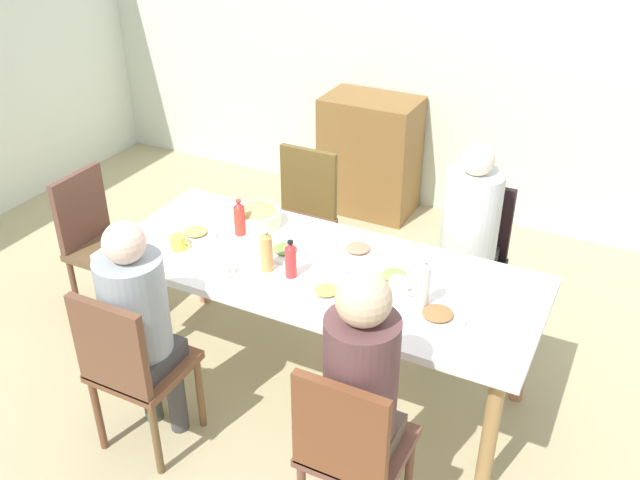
{
  "coord_description": "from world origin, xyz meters",
  "views": [
    {
      "loc": [
        1.32,
        -2.61,
        2.58
      ],
      "look_at": [
        0.0,
        0.0,
        0.88
      ],
      "focal_mm": 39.51,
      "sensor_mm": 36.0,
      "label": 1
    }
  ],
  "objects_px": {
    "chair_4": "(350,447)",
    "bottle_0": "(291,260)",
    "person_2": "(138,317)",
    "plate_0": "(196,234)",
    "plate_1": "(437,316)",
    "cup_0": "(179,242)",
    "cup_2": "(222,269)",
    "chair_2": "(131,364)",
    "person_4": "(361,386)",
    "bowl_0": "(258,216)",
    "bottle_3": "(266,251)",
    "bottle_1": "(424,285)",
    "chair_3": "(470,253)",
    "cup_3": "(340,271)",
    "plate_4": "(358,250)",
    "chair_1": "(98,237)",
    "plate_5": "(326,293)",
    "side_cabinet": "(370,155)",
    "plate_2": "(394,277)",
    "plate_3": "(285,251)",
    "bottle_2": "(239,218)",
    "cup_1": "(399,287)",
    "chair_0": "(301,212)",
    "dining_table": "(320,279)",
    "person_3": "(469,227)"
  },
  "relations": [
    {
      "from": "chair_4",
      "to": "bottle_0",
      "type": "relative_size",
      "value": 4.58
    },
    {
      "from": "person_2",
      "to": "plate_0",
      "type": "relative_size",
      "value": 5.22
    },
    {
      "from": "plate_0",
      "to": "plate_1",
      "type": "relative_size",
      "value": 0.9
    },
    {
      "from": "chair_4",
      "to": "plate_0",
      "type": "xyz_separation_m",
      "value": [
        -1.26,
        0.79,
        0.23
      ]
    },
    {
      "from": "cup_0",
      "to": "cup_2",
      "type": "distance_m",
      "value": 0.36
    },
    {
      "from": "chair_2",
      "to": "cup_0",
      "type": "xyz_separation_m",
      "value": [
        -0.18,
        0.64,
        0.25
      ]
    },
    {
      "from": "person_4",
      "to": "chair_2",
      "type": "bearing_deg",
      "value": -175.24
    },
    {
      "from": "chair_4",
      "to": "cup_2",
      "type": "height_order",
      "value": "chair_4"
    },
    {
      "from": "bowl_0",
      "to": "cup_2",
      "type": "xyz_separation_m",
      "value": [
        0.12,
        -0.53,
        -0.01
      ]
    },
    {
      "from": "cup_0",
      "to": "bottle_3",
      "type": "xyz_separation_m",
      "value": [
        0.5,
        0.03,
        0.07
      ]
    },
    {
      "from": "person_4",
      "to": "cup_0",
      "type": "bearing_deg",
      "value": 156.55
    },
    {
      "from": "plate_0",
      "to": "bottle_1",
      "type": "relative_size",
      "value": 0.9
    },
    {
      "from": "person_2",
      "to": "chair_3",
      "type": "xyz_separation_m",
      "value": [
        1.08,
        1.54,
        -0.2
      ]
    },
    {
      "from": "cup_3",
      "to": "plate_4",
      "type": "bearing_deg",
      "value": 94.38
    },
    {
      "from": "chair_1",
      "to": "plate_5",
      "type": "height_order",
      "value": "chair_1"
    },
    {
      "from": "cup_3",
      "to": "side_cabinet",
      "type": "height_order",
      "value": "side_cabinet"
    },
    {
      "from": "person_2",
      "to": "plate_2",
      "type": "xyz_separation_m",
      "value": [
        0.91,
        0.78,
        0.03
      ]
    },
    {
      "from": "person_2",
      "to": "side_cabinet",
      "type": "height_order",
      "value": "person_2"
    },
    {
      "from": "cup_0",
      "to": "chair_4",
      "type": "bearing_deg",
      "value": -26.81
    },
    {
      "from": "plate_3",
      "to": "bowl_0",
      "type": "relative_size",
      "value": 0.85
    },
    {
      "from": "plate_2",
      "to": "bottle_3",
      "type": "distance_m",
      "value": 0.62
    },
    {
      "from": "plate_0",
      "to": "plate_5",
      "type": "xyz_separation_m",
      "value": [
        0.86,
        -0.18,
        -0.0
      ]
    },
    {
      "from": "chair_4",
      "to": "bowl_0",
      "type": "height_order",
      "value": "chair_4"
    },
    {
      "from": "chair_2",
      "to": "person_4",
      "type": "bearing_deg",
      "value": 4.76
    },
    {
      "from": "plate_1",
      "to": "bottle_2",
      "type": "bearing_deg",
      "value": 168.2
    },
    {
      "from": "plate_5",
      "to": "cup_1",
      "type": "relative_size",
      "value": 1.61
    },
    {
      "from": "plate_1",
      "to": "cup_3",
      "type": "bearing_deg",
      "value": 169.35
    },
    {
      "from": "chair_3",
      "to": "bottle_2",
      "type": "relative_size",
      "value": 4.45
    },
    {
      "from": "chair_0",
      "to": "plate_5",
      "type": "xyz_separation_m",
      "value": [
        0.68,
        -1.02,
        0.23
      ]
    },
    {
      "from": "cup_0",
      "to": "plate_2",
      "type": "bearing_deg",
      "value": 11.94
    },
    {
      "from": "dining_table",
      "to": "chair_0",
      "type": "bearing_deg",
      "value": 123.67
    },
    {
      "from": "person_2",
      "to": "person_4",
      "type": "distance_m",
      "value": 1.08
    },
    {
      "from": "plate_3",
      "to": "cup_0",
      "type": "distance_m",
      "value": 0.55
    },
    {
      "from": "person_4",
      "to": "plate_0",
      "type": "height_order",
      "value": "person_4"
    },
    {
      "from": "chair_3",
      "to": "plate_2",
      "type": "xyz_separation_m",
      "value": [
        -0.17,
        -0.76,
        0.23
      ]
    },
    {
      "from": "plate_5",
      "to": "cup_3",
      "type": "bearing_deg",
      "value": 91.93
    },
    {
      "from": "chair_3",
      "to": "plate_2",
      "type": "height_order",
      "value": "chair_3"
    },
    {
      "from": "person_3",
      "to": "plate_5",
      "type": "bearing_deg",
      "value": -113.41
    },
    {
      "from": "chair_4",
      "to": "plate_1",
      "type": "bearing_deg",
      "value": 80.54
    },
    {
      "from": "bowl_0",
      "to": "side_cabinet",
      "type": "distance_m",
      "value": 1.76
    },
    {
      "from": "plate_2",
      "to": "bottle_1",
      "type": "bearing_deg",
      "value": -38.49
    },
    {
      "from": "cup_0",
      "to": "side_cabinet",
      "type": "bearing_deg",
      "value": 85.9
    },
    {
      "from": "person_4",
      "to": "bottle_0",
      "type": "bearing_deg",
      "value": 137.1
    },
    {
      "from": "person_3",
      "to": "bottle_0",
      "type": "relative_size",
      "value": 6.13
    },
    {
      "from": "cup_0",
      "to": "bottle_1",
      "type": "xyz_separation_m",
      "value": [
        1.28,
        0.07,
        0.08
      ]
    },
    {
      "from": "person_3",
      "to": "bottle_3",
      "type": "height_order",
      "value": "person_3"
    },
    {
      "from": "cup_1",
      "to": "cup_2",
      "type": "distance_m",
      "value": 0.85
    },
    {
      "from": "dining_table",
      "to": "bottle_1",
      "type": "bearing_deg",
      "value": -10.26
    },
    {
      "from": "chair_1",
      "to": "cup_1",
      "type": "distance_m",
      "value": 1.92
    },
    {
      "from": "chair_3",
      "to": "plate_2",
      "type": "bearing_deg",
      "value": -102.95
    }
  ]
}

